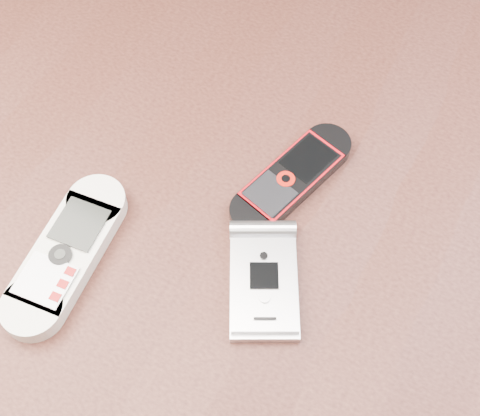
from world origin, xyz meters
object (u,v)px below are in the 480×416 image
table (235,268)px  nokia_black_red (292,178)px  motorola_razr (264,283)px  nokia_white (66,254)px

table → nokia_black_red: size_ratio=9.21×
motorola_razr → table: bearing=108.7°
nokia_white → nokia_black_red: (0.13, 0.14, -0.00)m
nokia_black_red → motorola_razr: bearing=-60.8°
nokia_black_red → motorola_razr: motorola_razr is taller
table → motorola_razr: bearing=-44.5°
nokia_black_red → nokia_white: bearing=-114.4°
nokia_white → motorola_razr: bearing=13.2°
nokia_black_red → motorola_razr: size_ratio=1.31×
nokia_white → nokia_black_red: nokia_white is taller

